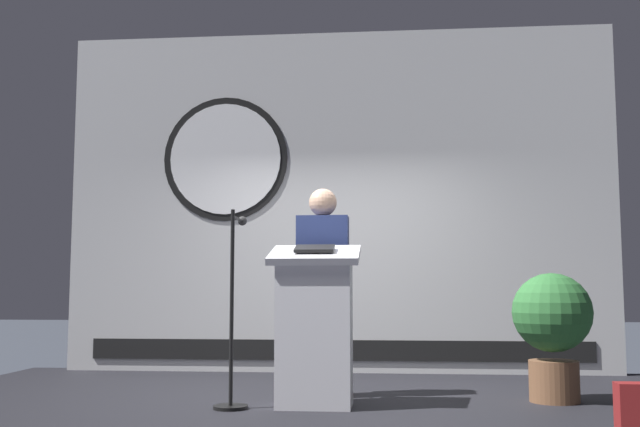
% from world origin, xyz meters
% --- Properties ---
extents(stage_platform, '(6.40, 4.00, 0.30)m').
position_xyz_m(stage_platform, '(0.00, 0.00, 0.15)').
color(stage_platform, black).
rests_on(stage_platform, ground).
extents(banner_display, '(5.51, 0.12, 3.45)m').
position_xyz_m(banner_display, '(-0.03, 1.85, 2.02)').
color(banner_display, silver).
rests_on(banner_display, stage_platform).
extents(podium, '(0.64, 0.50, 1.15)m').
position_xyz_m(podium, '(-0.02, -0.28, 0.86)').
color(podium, silver).
rests_on(podium, stage_platform).
extents(speaker_person, '(0.40, 0.26, 1.61)m').
position_xyz_m(speaker_person, '(-0.00, 0.20, 1.12)').
color(speaker_person, black).
rests_on(speaker_person, stage_platform).
extents(microphone_stand, '(0.24, 0.50, 1.38)m').
position_xyz_m(microphone_stand, '(-0.58, -0.38, 0.78)').
color(microphone_stand, black).
rests_on(microphone_stand, stage_platform).
extents(potted_plant, '(0.58, 0.58, 0.94)m').
position_xyz_m(potted_plant, '(1.71, 0.09, 0.87)').
color(potted_plant, brown).
rests_on(potted_plant, stage_platform).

